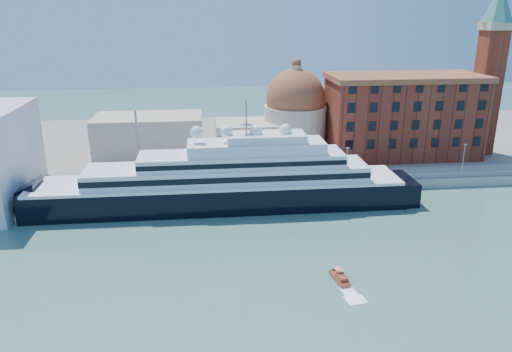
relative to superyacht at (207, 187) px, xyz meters
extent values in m
plane|color=#39625C|center=(4.31, -23.00, -4.88)|extent=(400.00, 400.00, 0.00)
cube|color=gray|center=(4.31, 11.00, -3.63)|extent=(180.00, 10.00, 2.50)
cube|color=slate|center=(4.31, 52.00, -3.88)|extent=(260.00, 72.00, 2.00)
cube|color=slate|center=(4.31, 6.50, -1.78)|extent=(180.00, 0.10, 1.20)
cube|color=black|center=(2.57, 0.00, -2.51)|extent=(83.79, 12.89, 6.98)
cone|color=black|center=(-41.47, 0.00, -2.51)|extent=(10.74, 12.89, 12.89)
cube|color=black|center=(44.47, 0.00, -2.73)|extent=(6.45, 11.82, 6.45)
cube|color=white|center=(2.57, 0.00, 1.25)|extent=(81.64, 13.11, 0.64)
cube|color=white|center=(4.72, 0.00, 3.18)|extent=(62.31, 10.74, 3.22)
cube|color=black|center=(4.72, -5.37, 3.18)|extent=(62.31, 0.15, 1.29)
cube|color=white|center=(7.94, 0.00, 6.19)|extent=(45.12, 9.67, 2.79)
cube|color=white|center=(11.17, 0.00, 8.87)|extent=(30.08, 8.59, 2.58)
cube|color=white|center=(13.32, 0.00, 11.02)|extent=(17.19, 7.52, 1.72)
cylinder|color=slate|center=(9.02, 0.00, 15.54)|extent=(0.32, 0.32, 7.52)
sphere|color=white|center=(-1.72, 0.00, 12.53)|extent=(2.79, 2.79, 2.79)
sphere|color=white|center=(4.72, 0.00, 12.53)|extent=(2.79, 2.79, 2.79)
sphere|color=white|center=(11.17, 0.00, 12.53)|extent=(2.79, 2.79, 2.79)
sphere|color=white|center=(17.61, 0.00, 12.53)|extent=(2.79, 2.79, 2.79)
cube|color=white|center=(-34.80, -1.85, -4.28)|extent=(12.55, 7.01, 1.59)
cube|color=white|center=(-32.88, -1.32, -2.99)|extent=(4.49, 3.45, 1.19)
cube|color=maroon|center=(21.38, -34.53, -4.57)|extent=(2.53, 5.36, 0.86)
cube|color=maroon|center=(21.52, -35.38, -3.85)|extent=(1.70, 2.34, 0.69)
cylinder|color=slate|center=(21.31, -34.11, -3.50)|extent=(0.05, 0.05, 1.37)
cone|color=red|center=(21.31, -34.11, -2.73)|extent=(1.55, 1.55, 0.34)
cube|color=maroon|center=(56.31, 29.00, 8.12)|extent=(42.00, 18.00, 22.00)
cube|color=brown|center=(56.31, 29.00, 19.62)|extent=(43.00, 19.00, 1.50)
cube|color=maroon|center=(80.31, 29.00, 14.62)|extent=(6.00, 6.00, 35.00)
cube|color=beige|center=(80.31, 29.00, 33.12)|extent=(7.00, 7.00, 2.00)
cone|color=#3C8675|center=(80.31, 29.00, 39.12)|extent=(8.40, 8.40, 10.00)
cylinder|color=beige|center=(26.31, 35.00, 4.12)|extent=(18.00, 18.00, 14.00)
sphere|color=brown|center=(26.31, 35.00, 13.12)|extent=(17.00, 17.00, 17.00)
cylinder|color=beige|center=(26.31, 35.00, 21.12)|extent=(3.00, 3.00, 3.00)
cube|color=beige|center=(12.31, 33.00, 2.12)|extent=(18.00, 14.00, 10.00)
cube|color=beige|center=(-15.69, 35.00, 3.12)|extent=(30.00, 16.00, 12.00)
cylinder|color=slate|center=(-25.69, 8.00, 1.62)|extent=(0.24, 0.24, 8.00)
cube|color=slate|center=(-25.69, 8.00, 5.72)|extent=(0.80, 0.30, 0.25)
cylinder|color=slate|center=(4.31, 8.00, 1.62)|extent=(0.24, 0.24, 8.00)
cube|color=slate|center=(4.31, 8.00, 5.72)|extent=(0.80, 0.30, 0.25)
cylinder|color=slate|center=(34.31, 8.00, 1.62)|extent=(0.24, 0.24, 8.00)
cube|color=slate|center=(34.31, 8.00, 5.72)|extent=(0.80, 0.30, 0.25)
cylinder|color=slate|center=(64.31, 8.00, 1.62)|extent=(0.24, 0.24, 8.00)
cube|color=slate|center=(64.31, 8.00, 5.72)|extent=(0.80, 0.30, 0.25)
cylinder|color=slate|center=(-15.69, 10.00, 6.62)|extent=(0.50, 0.50, 18.00)
camera|label=1|loc=(-0.16, -105.36, 38.23)|focal=35.00mm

